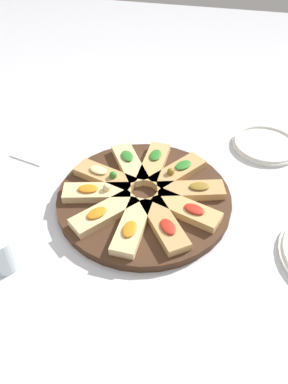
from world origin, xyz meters
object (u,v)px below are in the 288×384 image
object	(u,v)px
water_glass	(0,251)
napkin_stack	(38,149)
serving_board	(144,198)
plate_left	(266,145)

from	to	relation	value
water_glass	napkin_stack	size ratio (longest dim) A/B	0.68
serving_board	napkin_stack	distance (m)	0.36
serving_board	plate_left	xyz separation A→B (m)	(-0.29, 0.28, -0.00)
plate_left	water_glass	distance (m)	0.74
serving_board	plate_left	bearing A→B (deg)	135.99
plate_left	water_glass	world-z (taller)	water_glass
serving_board	plate_left	size ratio (longest dim) A/B	2.23
serving_board	plate_left	world-z (taller)	serving_board
serving_board	water_glass	xyz separation A→B (m)	(0.24, -0.23, 0.03)
serving_board	napkin_stack	xyz separation A→B (m)	(-0.13, -0.33, -0.01)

